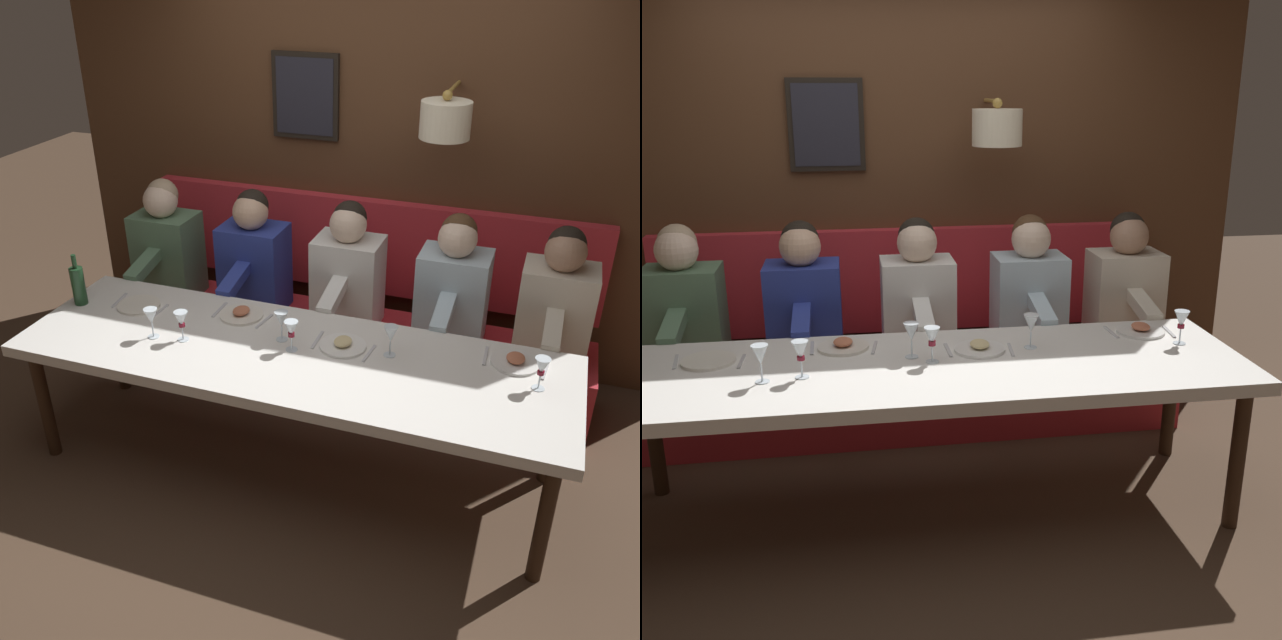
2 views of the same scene
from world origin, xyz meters
TOP-DOWN VIEW (x-y plane):
  - ground_plane at (0.00, 0.00)m, footprint 12.00×12.00m
  - dining_table at (0.00, 0.00)m, footprint 0.90×2.83m
  - banquette_bench at (0.89, 0.00)m, footprint 0.52×3.03m
  - back_wall_panel at (1.46, -0.00)m, footprint 0.59×4.23m
  - diner_nearest at (0.88, -1.23)m, footprint 0.60×0.40m
  - diner_near at (0.88, -0.66)m, footprint 0.60×0.40m
  - diner_middle at (0.88, -0.02)m, footprint 0.60×0.40m
  - diner_far at (0.88, 0.60)m, footprint 0.60×0.40m
  - diner_farthest at (0.88, 1.23)m, footprint 0.60×0.40m
  - place_setting_0 at (0.26, 0.39)m, footprint 0.24×0.32m
  - place_setting_1 at (0.26, -1.08)m, footprint 0.24×0.32m
  - place_setting_2 at (0.13, -0.24)m, footprint 0.24×0.32m
  - place_setting_3 at (0.17, 0.99)m, footprint 0.24×0.32m
  - wine_glass_0 at (-0.08, 0.57)m, footprint 0.07×0.07m
  - wine_glass_1 at (0.13, -0.48)m, footprint 0.07×0.07m
  - wine_glass_2 at (0.09, 0.08)m, footprint 0.07×0.07m
  - wine_glass_3 at (0.02, 0.00)m, footprint 0.07×0.07m
  - wine_glass_4 at (0.08, -1.20)m, footprint 0.07×0.07m
  - wine_glass_5 at (-0.11, 0.73)m, footprint 0.07×0.07m
  - wine_bottle at (0.09, 1.32)m, footprint 0.08×0.08m

SIDE VIEW (x-z plane):
  - ground_plane at x=0.00m, z-range 0.00..0.00m
  - banquette_bench at x=0.89m, z-range 0.00..0.45m
  - dining_table at x=0.00m, z-range 0.31..1.05m
  - place_setting_3 at x=0.17m, z-range 0.74..0.75m
  - place_setting_0 at x=0.26m, z-range 0.73..0.78m
  - place_setting_1 at x=0.26m, z-range 0.73..0.78m
  - place_setting_2 at x=0.13m, z-range 0.73..0.78m
  - diner_nearest at x=0.88m, z-range 0.42..1.21m
  - diner_near at x=0.88m, z-range 0.42..1.21m
  - diner_middle at x=0.88m, z-range 0.42..1.21m
  - diner_far at x=0.88m, z-range 0.42..1.21m
  - diner_farthest at x=0.88m, z-range 0.42..1.21m
  - wine_glass_3 at x=0.02m, z-range 0.77..0.94m
  - wine_glass_4 at x=0.08m, z-range 0.77..0.94m
  - wine_glass_0 at x=-0.08m, z-range 0.77..0.94m
  - wine_bottle at x=0.09m, z-range 0.71..1.01m
  - wine_glass_1 at x=0.13m, z-range 0.77..0.94m
  - wine_glass_2 at x=0.09m, z-range 0.77..0.94m
  - wine_glass_5 at x=-0.11m, z-range 0.77..0.94m
  - back_wall_panel at x=1.46m, z-range -0.09..2.81m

